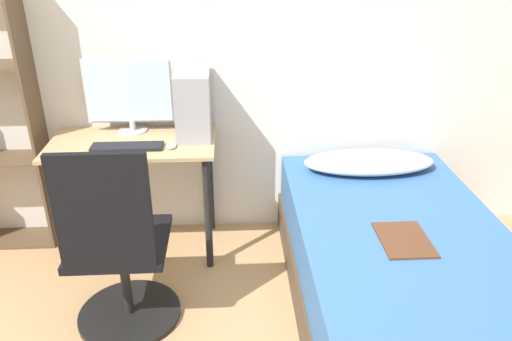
# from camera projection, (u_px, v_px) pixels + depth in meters

# --- Properties ---
(wall_back) EXTENTS (8.00, 0.05, 2.50)m
(wall_back) POSITION_uv_depth(u_px,v_px,m) (196.00, 49.00, 3.08)
(wall_back) COLOR silver
(wall_back) RESTS_ON ground_plane
(desk) EXTENTS (0.99, 0.55, 0.76)m
(desk) POSITION_uv_depth(u_px,v_px,m) (134.00, 162.00, 3.06)
(desk) COLOR tan
(desk) RESTS_ON ground_plane
(office_chair) EXTENTS (0.55, 0.55, 1.06)m
(office_chair) POSITION_uv_depth(u_px,v_px,m) (119.00, 261.00, 2.49)
(office_chair) COLOR black
(office_chair) RESTS_ON ground_plane
(bed) EXTENTS (1.09, 1.84, 0.53)m
(bed) POSITION_uv_depth(u_px,v_px,m) (395.00, 266.00, 2.71)
(bed) COLOR #4C3D2D
(bed) RESTS_ON ground_plane
(pillow) EXTENTS (0.83, 0.36, 0.11)m
(pillow) POSITION_uv_depth(u_px,v_px,m) (369.00, 162.00, 3.16)
(pillow) COLOR #B2B7C6
(pillow) RESTS_ON bed
(magazine) EXTENTS (0.24, 0.32, 0.01)m
(magazine) POSITION_uv_depth(u_px,v_px,m) (404.00, 240.00, 2.44)
(magazine) COLOR #56331E
(magazine) RESTS_ON bed
(monitor) EXTENTS (0.53, 0.18, 0.46)m
(monitor) POSITION_uv_depth(u_px,v_px,m) (129.00, 94.00, 3.05)
(monitor) COLOR #B7B7BC
(monitor) RESTS_ON desk
(keyboard) EXTENTS (0.41, 0.12, 0.02)m
(keyboard) POSITION_uv_depth(u_px,v_px,m) (127.00, 147.00, 2.90)
(keyboard) COLOR black
(keyboard) RESTS_ON desk
(pc_tower) EXTENTS (0.20, 0.35, 0.40)m
(pc_tower) POSITION_uv_depth(u_px,v_px,m) (193.00, 104.00, 3.01)
(pc_tower) COLOR #99999E
(pc_tower) RESTS_ON desk
(mouse) EXTENTS (0.06, 0.09, 0.02)m
(mouse) POSITION_uv_depth(u_px,v_px,m) (172.00, 146.00, 2.91)
(mouse) COLOR silver
(mouse) RESTS_ON desk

